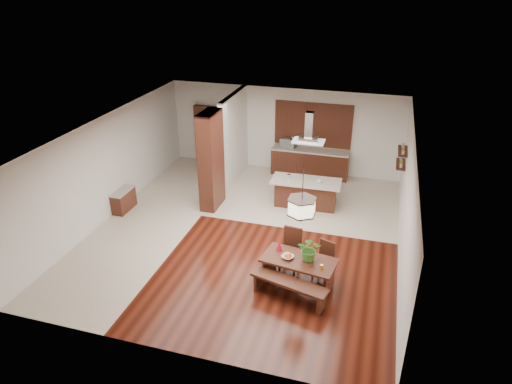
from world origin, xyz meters
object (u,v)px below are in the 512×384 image
(kitchen_island, at_px, (306,193))
(range_hood, at_px, (309,127))
(hallway_console, at_px, (124,200))
(microwave, at_px, (288,143))
(pendant_lantern, at_px, (302,196))
(fruit_bowl, at_px, (288,257))
(dining_chair_right, at_px, (323,261))
(dining_table, at_px, (299,266))
(foliage_plant, at_px, (310,249))
(island_cup, at_px, (319,181))
(dining_bench, at_px, (289,290))
(dining_chair_left, at_px, (290,250))

(kitchen_island, xyz_separation_m, range_hood, (0.00, 0.00, 2.03))
(hallway_console, height_order, microwave, microwave)
(pendant_lantern, relative_size, microwave, 2.57)
(fruit_bowl, height_order, microwave, microwave)
(microwave, bearing_deg, pendant_lantern, -66.98)
(fruit_bowl, bearing_deg, range_hood, 94.43)
(dining_chair_right, height_order, kitchen_island, dining_chair_right)
(hallway_console, bearing_deg, dining_table, -19.92)
(pendant_lantern, xyz_separation_m, foliage_plant, (0.22, 0.03, -1.29))
(range_hood, height_order, microwave, range_hood)
(microwave, bearing_deg, range_hood, -56.72)
(kitchen_island, relative_size, range_hood, 2.30)
(dining_chair_right, relative_size, foliage_plant, 1.57)
(fruit_bowl, xyz_separation_m, kitchen_island, (-0.30, 3.83, -0.28))
(fruit_bowl, bearing_deg, pendant_lantern, 6.59)
(dining_table, height_order, foliage_plant, foliage_plant)
(island_cup, bearing_deg, microwave, 121.72)
(dining_bench, height_order, pendant_lantern, pendant_lantern)
(fruit_bowl, bearing_deg, island_cup, 88.55)
(dining_table, xyz_separation_m, dining_bench, (-0.09, -0.58, -0.26))
(foliage_plant, height_order, range_hood, range_hood)
(island_cup, bearing_deg, fruit_bowl, -91.45)
(foliage_plant, bearing_deg, pendant_lantern, -170.95)
(dining_bench, xyz_separation_m, island_cup, (-0.07, 4.30, 0.65))
(island_cup, bearing_deg, dining_table, -87.56)
(island_cup, bearing_deg, dining_bench, -89.13)
(dining_bench, height_order, range_hood, range_hood)
(range_hood, xyz_separation_m, microwave, (-1.06, 2.26, -1.37))
(pendant_lantern, relative_size, island_cup, 10.21)
(island_cup, bearing_deg, dining_chair_left, -92.98)
(pendant_lantern, distance_m, island_cup, 3.96)
(dining_chair_left, bearing_deg, island_cup, 93.22)
(fruit_bowl, distance_m, range_hood, 4.23)
(hallway_console, relative_size, pendant_lantern, 0.67)
(foliage_plant, bearing_deg, hallway_console, 161.07)
(foliage_plant, distance_m, fruit_bowl, 0.54)
(foliage_plant, distance_m, range_hood, 4.13)
(dining_chair_left, height_order, dining_chair_right, dining_chair_left)
(hallway_console, bearing_deg, island_cup, 17.00)
(pendant_lantern, distance_m, fruit_bowl, 1.56)
(foliage_plant, bearing_deg, dining_chair_left, 136.15)
(dining_bench, relative_size, microwave, 3.38)
(dining_table, xyz_separation_m, pendant_lantern, (0.00, 0.00, 1.75))
(range_hood, relative_size, island_cup, 7.02)
(hallway_console, bearing_deg, foliage_plant, -18.93)
(hallway_console, xyz_separation_m, island_cup, (5.48, 1.67, 0.58))
(hallway_console, height_order, range_hood, range_hood)
(pendant_lantern, bearing_deg, dining_chair_left, 120.19)
(dining_table, distance_m, microwave, 6.30)
(dining_chair_right, bearing_deg, kitchen_island, 127.54)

